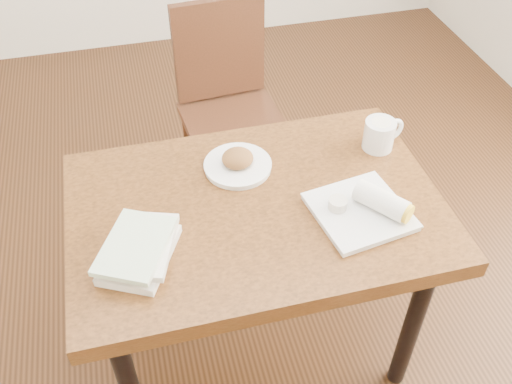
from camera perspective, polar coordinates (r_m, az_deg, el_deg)
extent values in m
cube|color=#472814|center=(2.33, 0.00, -14.59)|extent=(4.00, 5.00, 0.01)
cube|color=brown|center=(1.76, 0.00, -1.90)|extent=(1.13, 0.77, 0.06)
cylinder|color=black|center=(2.02, 15.39, -12.61)|extent=(0.06, 0.06, 0.69)
cylinder|color=black|center=(2.20, -13.79, -5.79)|extent=(0.06, 0.06, 0.69)
cylinder|color=black|center=(2.33, 9.45, -1.58)|extent=(0.06, 0.06, 0.69)
cylinder|color=#422012|center=(2.85, 0.28, 5.68)|extent=(0.04, 0.04, 0.45)
cylinder|color=#422012|center=(2.78, -6.75, 4.16)|extent=(0.04, 0.04, 0.45)
cylinder|color=#422012|center=(2.60, 2.91, 1.09)|extent=(0.04, 0.04, 0.45)
cylinder|color=#422012|center=(2.51, -4.75, -0.71)|extent=(0.04, 0.04, 0.45)
cube|color=#422012|center=(2.52, -2.22, 6.92)|extent=(0.45, 0.45, 0.04)
cube|color=#422012|center=(2.54, -3.71, 14.05)|extent=(0.40, 0.07, 0.45)
cylinder|color=white|center=(1.85, -1.83, 2.56)|extent=(0.22, 0.22, 0.01)
cylinder|color=white|center=(1.85, -1.84, 2.79)|extent=(0.22, 0.22, 0.01)
ellipsoid|color=#B27538|center=(1.83, -1.86, 3.39)|extent=(0.12, 0.12, 0.06)
cylinder|color=white|center=(1.95, 12.20, 5.62)|extent=(0.10, 0.10, 0.10)
torus|color=white|center=(1.99, 13.55, 6.09)|extent=(0.08, 0.04, 0.08)
cylinder|color=tan|center=(1.93, 12.40, 6.73)|extent=(0.09, 0.09, 0.01)
cylinder|color=#F2E5CC|center=(1.92, 12.42, 6.81)|extent=(0.06, 0.06, 0.00)
cube|color=white|center=(1.73, 10.32, -2.04)|extent=(0.30, 0.30, 0.02)
cube|color=white|center=(1.72, 10.36, -1.78)|extent=(0.30, 0.30, 0.01)
cylinder|color=white|center=(1.71, 12.43, -0.87)|extent=(0.15, 0.17, 0.07)
cylinder|color=yellow|center=(1.69, 14.79, -2.06)|extent=(0.06, 0.05, 0.06)
cylinder|color=silver|center=(1.70, 8.18, -1.18)|extent=(0.06, 0.06, 0.03)
cylinder|color=red|center=(1.69, 8.22, -0.89)|extent=(0.05, 0.05, 0.01)
cube|color=white|center=(1.61, -11.56, -6.13)|extent=(0.26, 0.29, 0.03)
cube|color=silver|center=(1.60, -11.26, -5.22)|extent=(0.23, 0.27, 0.02)
cube|color=#96CB87|center=(1.58, -11.99, -5.27)|extent=(0.25, 0.29, 0.02)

